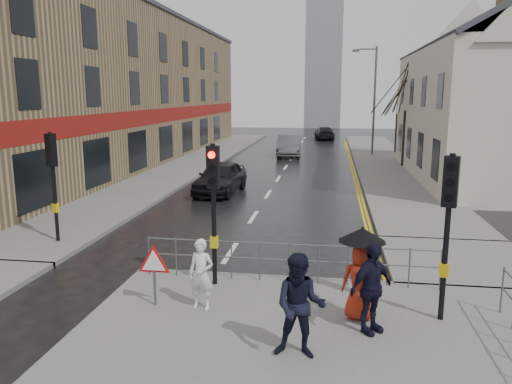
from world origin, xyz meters
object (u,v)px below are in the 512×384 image
(car_parked, at_px, (220,177))
(car_mid, at_px, (289,146))
(pedestrian_d, at_px, (371,288))
(pedestrian_a, at_px, (201,274))
(pedestrian_with_umbrella, at_px, (361,268))
(pedestrian_b, at_px, (300,306))

(car_parked, height_order, car_mid, car_mid)
(car_parked, bearing_deg, pedestrian_d, -62.11)
(pedestrian_d, bearing_deg, pedestrian_a, 127.30)
(pedestrian_a, bearing_deg, car_mid, 100.16)
(pedestrian_a, distance_m, pedestrian_with_umbrella, 3.33)
(pedestrian_a, xyz_separation_m, car_parked, (-2.54, 13.20, -0.15))
(pedestrian_b, height_order, car_parked, pedestrian_b)
(pedestrian_with_umbrella, bearing_deg, car_mid, 97.75)
(pedestrian_a, bearing_deg, pedestrian_d, -0.46)
(pedestrian_b, xyz_separation_m, car_mid, (-2.74, 29.95, -0.27))
(pedestrian_with_umbrella, distance_m, car_mid, 28.53)
(pedestrian_b, distance_m, car_mid, 30.08)
(pedestrian_b, height_order, car_mid, pedestrian_b)
(pedestrian_a, height_order, pedestrian_b, pedestrian_b)
(pedestrian_a, xyz_separation_m, pedestrian_d, (3.48, -0.58, 0.13))
(pedestrian_a, distance_m, pedestrian_b, 2.79)
(pedestrian_b, xyz_separation_m, pedestrian_with_umbrella, (1.11, 1.68, 0.15))
(car_parked, bearing_deg, pedestrian_b, -68.05)
(car_parked, xyz_separation_m, car_mid, (2.00, 15.05, 0.05))
(pedestrian_d, relative_size, car_parked, 0.40)
(pedestrian_a, bearing_deg, car_parked, 109.95)
(pedestrian_d, bearing_deg, pedestrian_with_umbrella, 63.23)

